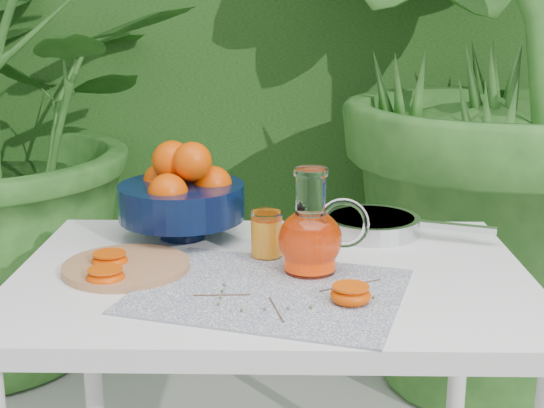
{
  "coord_description": "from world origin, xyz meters",
  "views": [
    {
      "loc": [
        0.16,
        -1.35,
        1.26
      ],
      "look_at": [
        0.13,
        0.06,
        0.88
      ],
      "focal_mm": 50.0,
      "sensor_mm": 36.0,
      "label": 1
    }
  ],
  "objects_px": {
    "white_table": "(272,310)",
    "juice_pitcher": "(311,237)",
    "fruit_bowl": "(182,193)",
    "cutting_board": "(126,267)",
    "saute_pan": "(373,224)"
  },
  "relations": [
    {
      "from": "cutting_board",
      "to": "fruit_bowl",
      "type": "height_order",
      "value": "fruit_bowl"
    },
    {
      "from": "white_table",
      "to": "saute_pan",
      "type": "bearing_deg",
      "value": 48.22
    },
    {
      "from": "cutting_board",
      "to": "fruit_bowl",
      "type": "relative_size",
      "value": 0.72
    },
    {
      "from": "cutting_board",
      "to": "saute_pan",
      "type": "relative_size",
      "value": 0.62
    },
    {
      "from": "white_table",
      "to": "juice_pitcher",
      "type": "bearing_deg",
      "value": -8.89
    },
    {
      "from": "white_table",
      "to": "saute_pan",
      "type": "height_order",
      "value": "saute_pan"
    },
    {
      "from": "cutting_board",
      "to": "juice_pitcher",
      "type": "distance_m",
      "value": 0.37
    },
    {
      "from": "white_table",
      "to": "juice_pitcher",
      "type": "xyz_separation_m",
      "value": [
        0.08,
        -0.01,
        0.16
      ]
    },
    {
      "from": "juice_pitcher",
      "to": "fruit_bowl",
      "type": "bearing_deg",
      "value": 140.4
    },
    {
      "from": "fruit_bowl",
      "to": "saute_pan",
      "type": "relative_size",
      "value": 0.86
    },
    {
      "from": "white_table",
      "to": "fruit_bowl",
      "type": "relative_size",
      "value": 2.89
    },
    {
      "from": "white_table",
      "to": "cutting_board",
      "type": "distance_m",
      "value": 0.3
    },
    {
      "from": "fruit_bowl",
      "to": "saute_pan",
      "type": "distance_m",
      "value": 0.43
    },
    {
      "from": "cutting_board",
      "to": "saute_pan",
      "type": "height_order",
      "value": "saute_pan"
    },
    {
      "from": "fruit_bowl",
      "to": "juice_pitcher",
      "type": "bearing_deg",
      "value": -39.6
    }
  ]
}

